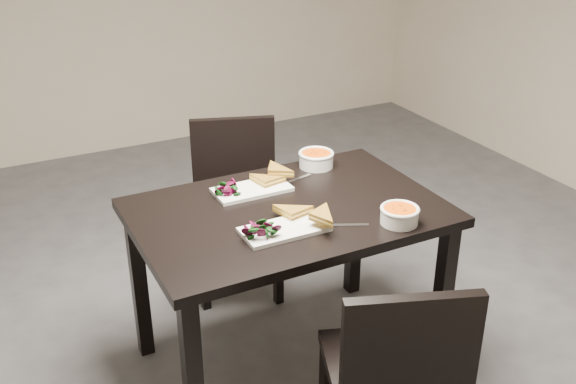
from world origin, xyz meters
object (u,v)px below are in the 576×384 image
object	(u,v)px
soup_bowl_near	(400,214)
chair_far	(236,195)
chair_near	(397,371)
plate_far	(252,190)
table	(288,230)
plate_near	(284,229)
soup_bowl_far	(316,158)

from	to	relation	value
soup_bowl_near	chair_far	bearing A→B (deg)	103.60
chair_near	plate_far	xyz separation A→B (m)	(-0.09, 0.93, 0.27)
chair_far	soup_bowl_near	distance (m)	1.09
table	plate_near	bearing A→B (deg)	-120.94
chair_far	soup_bowl_near	bearing A→B (deg)	-57.44
plate_near	plate_far	size ratio (longest dim) A/B	1.01
table	chair_near	size ratio (longest dim) A/B	1.41
plate_near	soup_bowl_near	distance (m)	0.44
chair_near	soup_bowl_near	size ratio (longest dim) A/B	5.74
table	soup_bowl_near	xyz separation A→B (m)	(0.32, -0.30, 0.14)
chair_far	chair_near	bearing A→B (deg)	-72.96
soup_bowl_far	table	bearing A→B (deg)	-133.99
soup_bowl_near	plate_far	size ratio (longest dim) A/B	0.47
soup_bowl_near	soup_bowl_far	distance (m)	0.61
plate_near	soup_bowl_far	world-z (taller)	soup_bowl_far
soup_bowl_far	plate_near	bearing A→B (deg)	-130.03
plate_far	table	bearing A→B (deg)	-72.68
chair_near	plate_near	world-z (taller)	chair_near
table	chair_near	bearing A→B (deg)	-88.30
plate_far	chair_far	bearing A→B (deg)	75.32
chair_near	chair_far	distance (m)	1.45
plate_near	soup_bowl_far	xyz separation A→B (m)	(0.40, 0.47, 0.03)
chair_near	soup_bowl_near	world-z (taller)	chair_near
plate_far	soup_bowl_far	world-z (taller)	soup_bowl_far
table	chair_near	xyz separation A→B (m)	(0.02, -0.73, -0.17)
chair_far	soup_bowl_far	world-z (taller)	chair_far
table	plate_near	size ratio (longest dim) A/B	3.76
soup_bowl_near	table	bearing A→B (deg)	136.43
soup_bowl_near	plate_far	bearing A→B (deg)	126.95
chair_far	soup_bowl_near	world-z (taller)	chair_far
table	plate_near	xyz separation A→B (m)	(-0.10, -0.16, 0.11)
soup_bowl_far	chair_far	bearing A→B (deg)	119.53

